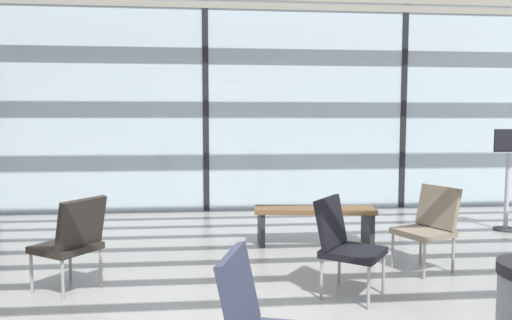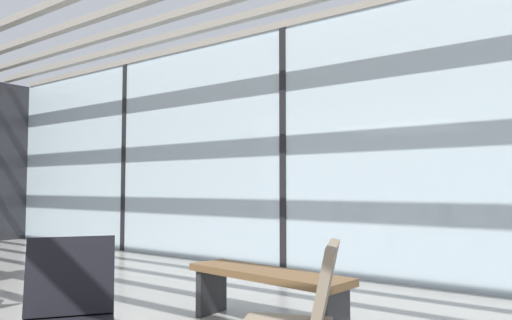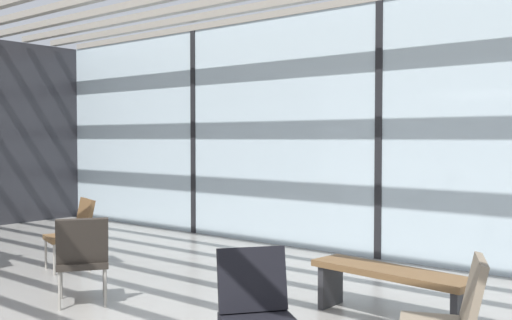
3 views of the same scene
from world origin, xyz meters
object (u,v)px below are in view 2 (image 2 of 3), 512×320
object	(u,v)px
parked_airplane	(453,145)
lounge_chair_5	(301,315)
lounge_chair_6	(68,308)
waiting_bench	(267,283)

from	to	relation	value
parked_airplane	lounge_chair_5	bearing A→B (deg)	-81.16
lounge_chair_6	waiting_bench	bearing A→B (deg)	32.90
parked_airplane	waiting_bench	size ratio (longest dim) A/B	8.73
lounge_chair_5	waiting_bench	size ratio (longest dim) A/B	0.57
lounge_chair_5	lounge_chair_6	size ratio (longest dim) A/B	1.00
lounge_chair_5	waiting_bench	distance (m)	1.47
parked_airplane	waiting_bench	distance (m)	8.34
lounge_chair_5	waiting_bench	world-z (taller)	lounge_chair_5
lounge_chair_6	waiting_bench	size ratio (longest dim) A/B	0.57
parked_airplane	waiting_bench	bearing A→B (deg)	-86.77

